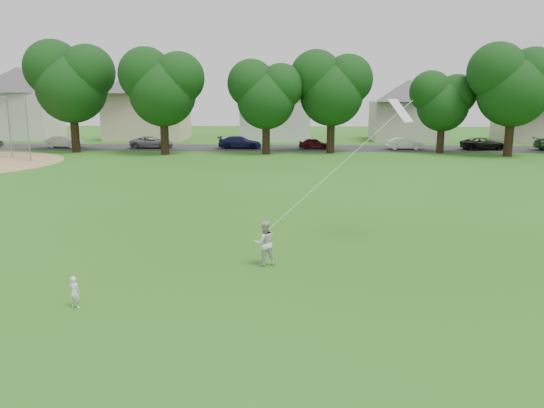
{
  "coord_description": "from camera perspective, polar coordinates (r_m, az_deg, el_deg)",
  "views": [
    {
      "loc": [
        2.62,
        -13.82,
        5.61
      ],
      "look_at": [
        1.87,
        2.0,
        2.3
      ],
      "focal_mm": 35.0,
      "sensor_mm": 36.0,
      "label": 1
    }
  ],
  "objects": [
    {
      "name": "kite",
      "position": [
        18.5,
        6.88,
        3.76
      ],
      "size": [
        2.99,
        2.06,
        6.81
      ],
      "color": "white",
      "rests_on": "ground"
    },
    {
      "name": "toddler",
      "position": [
        15.21,
        -20.49,
        -8.86
      ],
      "size": [
        0.36,
        0.27,
        0.87
      ],
      "primitive_type": "imported",
      "rotation": [
        0.0,
        0.0,
        2.92
      ],
      "color": "white",
      "rests_on": "ground"
    },
    {
      "name": "older_boy",
      "position": [
        17.57,
        -0.82,
        -4.22
      ],
      "size": [
        0.89,
        0.8,
        1.52
      ],
      "primitive_type": "imported",
      "rotation": [
        0.0,
        0.0,
        3.5
      ],
      "color": "silver",
      "rests_on": "ground"
    },
    {
      "name": "tree_row",
      "position": [
        50.12,
        0.41,
        12.76
      ],
      "size": [
        79.96,
        8.44,
        10.94
      ],
      "color": "black",
      "rests_on": "ground"
    },
    {
      "name": "street",
      "position": [
        56.16,
        0.03,
        6.06
      ],
      "size": [
        90.0,
        7.0,
        0.01
      ],
      "primitive_type": "cube",
      "color": "#2D2D30",
      "rests_on": "ground"
    },
    {
      "name": "ground",
      "position": [
        15.14,
        -7.57,
        -10.05
      ],
      "size": [
        160.0,
        160.0,
        0.0
      ],
      "primitive_type": "plane",
      "color": "#285914",
      "rests_on": "ground"
    },
    {
      "name": "parked_cars",
      "position": [
        55.06,
        1.51,
        6.6
      ],
      "size": [
        63.64,
        2.47,
        1.3
      ],
      "color": "black",
      "rests_on": "ground"
    },
    {
      "name": "house_row",
      "position": [
        65.91,
        -0.28,
        11.23
      ],
      "size": [
        77.13,
        14.25,
        10.46
      ],
      "color": "silver",
      "rests_on": "ground"
    }
  ]
}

